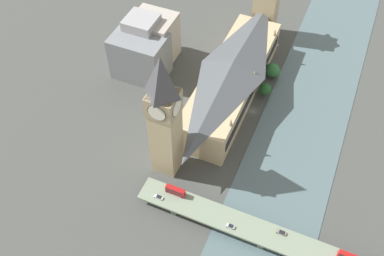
{
  "coord_description": "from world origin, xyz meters",
  "views": [
    {
      "loc": [
        -34.96,
        175.42,
        194.87
      ],
      "look_at": [
        22.7,
        41.55,
        18.95
      ],
      "focal_mm": 40.0,
      "sensor_mm": 36.0,
      "label": 1
    }
  ],
  "objects": [
    {
      "name": "car_northbound_mid",
      "position": [
        -14.56,
        81.13,
        6.5
      ],
      "size": [
        4.12,
        1.87,
        1.4
      ],
      "color": "silver",
      "rests_on": "road_bridge"
    },
    {
      "name": "city_block_west",
      "position": [
        76.72,
        -21.51,
        16.06
      ],
      "size": [
        26.84,
        24.23,
        32.12
      ],
      "color": "#A39E93",
      "rests_on": "ground_plane"
    },
    {
      "name": "double_decker_bus_lead",
      "position": [
        17.58,
        74.72,
        8.48
      ],
      "size": [
        10.41,
        2.62,
        4.86
      ],
      "color": "red",
      "rests_on": "road_bridge"
    },
    {
      "name": "road_bridge",
      "position": [
        -30.69,
        77.82,
        4.67
      ],
      "size": [
        130.76,
        13.09,
        5.8
      ],
      "color": "#5D6A59",
      "rests_on": "ground_plane"
    },
    {
      "name": "city_block_center",
      "position": [
        80.71,
        -13.45,
        18.03
      ],
      "size": [
        19.25,
        18.63,
        36.07
      ],
      "color": "#939399",
      "rests_on": "ground_plane"
    },
    {
      "name": "parliament_hall",
      "position": [
        17.39,
        -8.0,
        13.99
      ],
      "size": [
        29.23,
        108.53,
        28.2
      ],
      "color": "tan",
      "rests_on": "ground_plane"
    },
    {
      "name": "clock_tower",
      "position": [
        30.58,
        56.77,
        41.05
      ],
      "size": [
        14.25,
        14.25,
        77.92
      ],
      "color": "tan",
      "rests_on": "ground_plane"
    },
    {
      "name": "tree_embankment_near",
      "position": [
        -3.72,
        -33.1,
        5.47
      ],
      "size": [
        6.99,
        6.99,
        8.99
      ],
      "color": "brown",
      "rests_on": "ground_plane"
    },
    {
      "name": "victoria_tower",
      "position": [
        17.44,
        -73.89,
        26.57
      ],
      "size": [
        15.26,
        15.26,
        57.13
      ],
      "color": "tan",
      "rests_on": "ground_plane"
    },
    {
      "name": "ground_plane",
      "position": [
        0.0,
        0.0,
        0.0
      ],
      "size": [
        600.0,
        600.0,
        0.0
      ],
      "primitive_type": "plane",
      "color": "#424442"
    },
    {
      "name": "tree_embankment_far",
      "position": [
        -1.48,
        -33.42,
        6.2
      ],
      "size": [
        9.29,
        9.29,
        10.85
      ],
      "color": "brown",
      "rests_on": "ground_plane"
    },
    {
      "name": "river_water",
      "position": [
        -30.69,
        0.0,
        0.15
      ],
      "size": [
        49.38,
        360.0,
        0.3
      ],
      "primitive_type": "cube",
      "color": "#4C6066",
      "rests_on": "ground_plane"
    },
    {
      "name": "tree_embankment_mid",
      "position": [
        -2.34,
        -15.65,
        5.53
      ],
      "size": [
        7.66,
        7.66,
        9.37
      ],
      "color": "brown",
      "rests_on": "ground_plane"
    },
    {
      "name": "city_block_east",
      "position": [
        77.86,
        -3.27,
        14.78
      ],
      "size": [
        33.64,
        24.38,
        29.56
      ],
      "color": "slate",
      "rests_on": "ground_plane"
    },
    {
      "name": "car_northbound_lead",
      "position": [
        24.33,
        80.37,
        6.45
      ],
      "size": [
        4.72,
        1.87,
        1.28
      ],
      "color": "silver",
      "rests_on": "road_bridge"
    },
    {
      "name": "car_southbound_lead",
      "position": [
        -37.97,
        74.57,
        6.49
      ],
      "size": [
        4.74,
        1.9,
        1.36
      ],
      "color": "slate",
      "rests_on": "road_bridge"
    }
  ]
}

